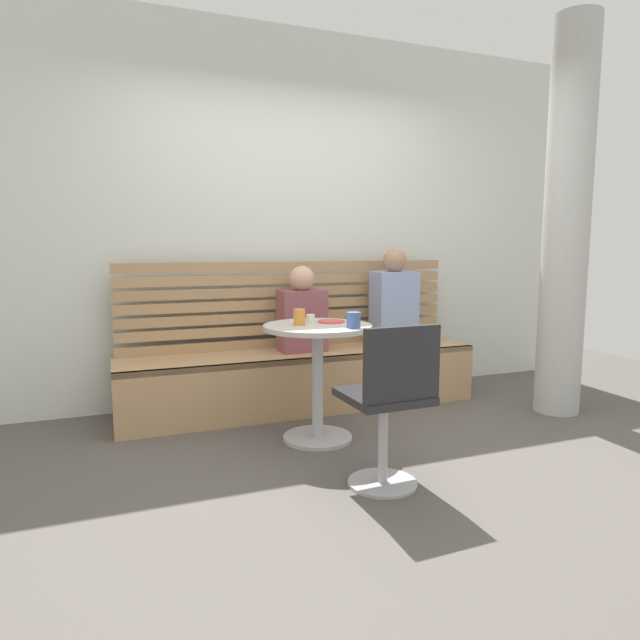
{
  "coord_description": "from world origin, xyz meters",
  "views": [
    {
      "loc": [
        -1.36,
        -2.63,
        1.22
      ],
      "look_at": [
        -0.07,
        0.66,
        0.75
      ],
      "focal_mm": 30.9,
      "sensor_mm": 36.0,
      "label": 1
    }
  ],
  "objects": [
    {
      "name": "ground",
      "position": [
        0.0,
        0.0,
        0.0
      ],
      "size": [
        8.0,
        8.0,
        0.0
      ],
      "primitive_type": "plane",
      "color": "#514C47"
    },
    {
      "name": "cup_tumbler_orange",
      "position": [
        -0.25,
        0.55,
        0.79
      ],
      "size": [
        0.07,
        0.07,
        0.1
      ],
      "primitive_type": "cylinder",
      "color": "orange",
      "rests_on": "cafe_table"
    },
    {
      "name": "concrete_pillar",
      "position": [
        1.75,
        0.45,
        1.4
      ],
      "size": [
        0.32,
        0.32,
        2.8
      ],
      "primitive_type": "cylinder",
      "color": "#B2B2AD",
      "rests_on": "ground"
    },
    {
      "name": "plate_small",
      "position": [
        -0.02,
        0.6,
        0.75
      ],
      "size": [
        0.17,
        0.17,
        0.01
      ],
      "primitive_type": "cylinder",
      "color": "#DB4C42",
      "rests_on": "cafe_table"
    },
    {
      "name": "person_adult",
      "position": [
        0.79,
        1.22,
        0.78
      ],
      "size": [
        0.34,
        0.22,
        0.77
      ],
      "color": "#8C9EC6",
      "rests_on": "booth_bench"
    },
    {
      "name": "back_wall",
      "position": [
        0.0,
        1.64,
        1.45
      ],
      "size": [
        5.2,
        0.1,
        2.9
      ],
      "primitive_type": "cube",
      "color": "silver",
      "rests_on": "ground"
    },
    {
      "name": "white_chair",
      "position": [
        -0.07,
        -0.29,
        0.46
      ],
      "size": [
        0.41,
        0.41,
        0.85
      ],
      "color": "#ADADB2",
      "rests_on": "ground"
    },
    {
      "name": "cup_espresso_small",
      "position": [
        -0.15,
        0.61,
        0.77
      ],
      "size": [
        0.06,
        0.06,
        0.05
      ],
      "primitive_type": "cylinder",
      "color": "silver",
      "rests_on": "cafe_table"
    },
    {
      "name": "booth_bench",
      "position": [
        0.0,
        1.2,
        0.22
      ],
      "size": [
        2.7,
        0.52,
        0.44
      ],
      "color": "tan",
      "rests_on": "ground"
    },
    {
      "name": "cup_mug_blue",
      "position": [
        0.02,
        0.32,
        0.79
      ],
      "size": [
        0.08,
        0.08,
        0.09
      ],
      "primitive_type": "cylinder",
      "color": "#3D5B9E",
      "rests_on": "cafe_table"
    },
    {
      "name": "person_child_left",
      "position": [
        0.01,
        1.23,
        0.72
      ],
      "size": [
        0.34,
        0.22,
        0.64
      ],
      "color": "brown",
      "rests_on": "booth_bench"
    },
    {
      "name": "cafe_table",
      "position": [
        -0.14,
        0.53,
        0.52
      ],
      "size": [
        0.68,
        0.68,
        0.74
      ],
      "color": "#ADADB2",
      "rests_on": "ground"
    },
    {
      "name": "booth_backrest",
      "position": [
        0.0,
        1.44,
        0.78
      ],
      "size": [
        2.65,
        0.04,
        0.67
      ],
      "color": "#A68157",
      "rests_on": "booth_bench"
    }
  ]
}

